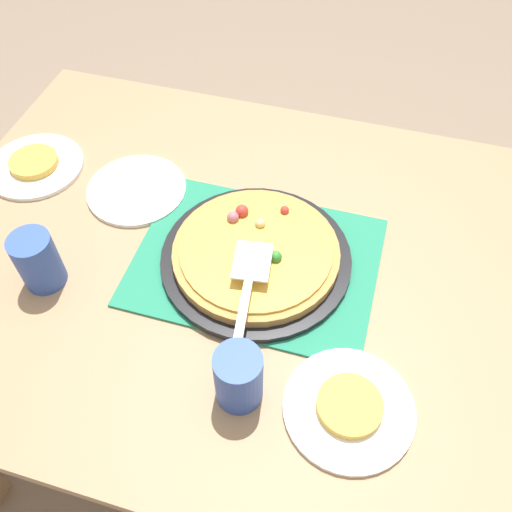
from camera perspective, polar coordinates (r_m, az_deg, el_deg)
name	(u,v)px	position (r m, az deg, el deg)	size (l,w,h in m)	color
ground_plane	(256,409)	(1.76, 0.00, -15.61)	(8.00, 8.00, 0.00)	#84705B
dining_table	(256,293)	(1.20, 0.00, -3.82)	(1.40, 1.00, 0.75)	#9E7A56
placemat	(256,261)	(1.10, 0.00, -0.54)	(0.48, 0.36, 0.01)	#237F5B
pizza_pan	(256,258)	(1.10, 0.00, -0.23)	(0.38, 0.38, 0.01)	black
pizza	(256,251)	(1.08, -0.01, 0.48)	(0.33, 0.33, 0.05)	#B78442
plate_near_left	(35,166)	(1.39, -21.89, 8.63)	(0.22, 0.22, 0.01)	white
plate_far_right	(349,409)	(0.96, 9.57, -15.33)	(0.22, 0.22, 0.01)	white
plate_side	(137,190)	(1.26, -12.26, 6.72)	(0.22, 0.22, 0.01)	white
served_slice_left	(34,162)	(1.38, -22.05, 9.02)	(0.11, 0.11, 0.02)	gold
served_slice_right	(350,405)	(0.95, 9.68, -15.02)	(0.11, 0.11, 0.02)	gold
cup_far	(239,377)	(0.91, -1.82, -12.47)	(0.08, 0.08, 0.12)	#3351AD
cup_corner	(38,261)	(1.11, -21.68, -0.45)	(0.08, 0.08, 0.12)	#3351AD
pizza_server	(248,282)	(0.99, -0.79, -2.68)	(0.08, 0.23, 0.01)	silver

